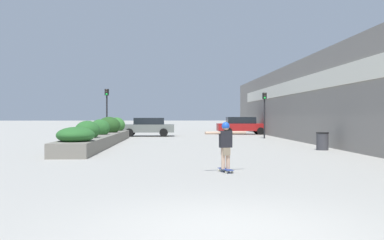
% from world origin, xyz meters
% --- Properties ---
extents(ground_plane, '(300.00, 300.00, 0.00)m').
position_xyz_m(ground_plane, '(0.00, 0.00, 0.00)').
color(ground_plane, '#A3A099').
extents(building_wall_right, '(0.67, 48.46, 5.18)m').
position_xyz_m(building_wall_right, '(7.57, 19.77, 2.60)').
color(building_wall_right, gray).
rests_on(building_wall_right, ground_plane).
extents(planter_box, '(1.57, 15.86, 1.57)m').
position_xyz_m(planter_box, '(-4.74, 17.97, 0.53)').
color(planter_box, slate).
rests_on(planter_box, ground_plane).
extents(skateboard, '(0.41, 0.76, 0.09)m').
position_xyz_m(skateboard, '(0.78, 6.15, 0.07)').
color(skateboard, navy).
rests_on(skateboard, ground_plane).
extents(skateboarder, '(1.23, 0.43, 1.35)m').
position_xyz_m(skateboarder, '(0.78, 6.15, 0.91)').
color(skateboarder, tan).
rests_on(skateboarder, skateboard).
extents(trash_bin, '(0.59, 0.59, 0.84)m').
position_xyz_m(trash_bin, '(6.39, 13.94, 0.42)').
color(trash_bin, '#38383D').
rests_on(trash_bin, ground_plane).
extents(car_leftmost, '(4.55, 1.85, 1.54)m').
position_xyz_m(car_leftmost, '(5.48, 31.61, 0.80)').
color(car_leftmost, maroon).
rests_on(car_leftmost, ground_plane).
extents(car_center_left, '(4.32, 2.04, 1.48)m').
position_xyz_m(car_center_left, '(-2.71, 28.31, 0.78)').
color(car_center_left, slate).
rests_on(car_center_left, ground_plane).
extents(traffic_light_left, '(0.28, 0.30, 3.54)m').
position_xyz_m(traffic_light_left, '(-5.39, 24.49, 2.41)').
color(traffic_light_left, black).
rests_on(traffic_light_left, ground_plane).
extents(traffic_light_right, '(0.28, 0.30, 3.31)m').
position_xyz_m(traffic_light_right, '(5.91, 24.48, 2.27)').
color(traffic_light_right, black).
rests_on(traffic_light_right, ground_plane).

